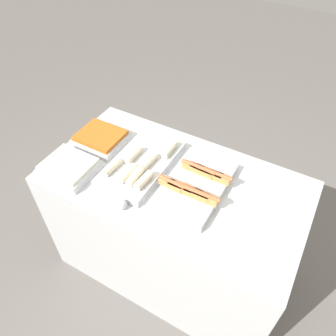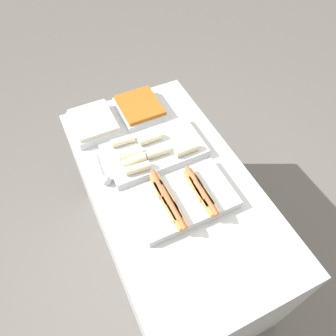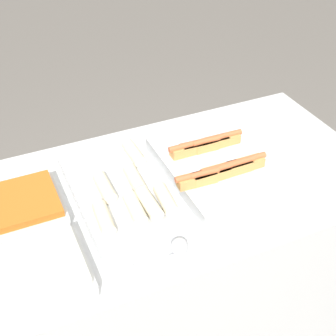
{
  "view_description": "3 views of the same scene",
  "coord_description": "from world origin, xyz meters",
  "px_view_note": "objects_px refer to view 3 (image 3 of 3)",
  "views": [
    {
      "loc": [
        0.6,
        -1.12,
        2.32
      ],
      "look_at": [
        -0.04,
        0.0,
        1.02
      ],
      "focal_mm": 35.0,
      "sensor_mm": 36.0,
      "label": 1
    },
    {
      "loc": [
        0.88,
        -0.44,
        2.37
      ],
      "look_at": [
        -0.04,
        0.0,
        1.02
      ],
      "focal_mm": 35.0,
      "sensor_mm": 36.0,
      "label": 2
    },
    {
      "loc": [
        -0.58,
        -1.19,
        2.02
      ],
      "look_at": [
        -0.04,
        0.0,
        1.02
      ],
      "focal_mm": 50.0,
      "sensor_mm": 36.0,
      "label": 3
    }
  ],
  "objects_px": {
    "tray_side_front": "(35,274)",
    "serving_spoon_near": "(176,248)",
    "tray_hotdogs": "(211,166)",
    "tray_side_back": "(16,209)",
    "tray_wraps": "(123,193)"
  },
  "relations": [
    {
      "from": "tray_side_back",
      "to": "tray_side_front",
      "type": "bearing_deg",
      "value": -90.0
    },
    {
      "from": "tray_side_back",
      "to": "serving_spoon_near",
      "type": "bearing_deg",
      "value": -41.76
    },
    {
      "from": "tray_side_front",
      "to": "serving_spoon_near",
      "type": "relative_size",
      "value": 1.24
    },
    {
      "from": "tray_wraps",
      "to": "tray_side_back",
      "type": "bearing_deg",
      "value": 168.71
    },
    {
      "from": "tray_wraps",
      "to": "tray_side_front",
      "type": "bearing_deg",
      "value": -146.77
    },
    {
      "from": "tray_wraps",
      "to": "tray_side_back",
      "type": "height_order",
      "value": "tray_wraps"
    },
    {
      "from": "tray_side_front",
      "to": "serving_spoon_near",
      "type": "height_order",
      "value": "tray_side_front"
    },
    {
      "from": "tray_hotdogs",
      "to": "tray_side_back",
      "type": "xyz_separation_m",
      "value": [
        -0.7,
        0.06,
        -0.0
      ]
    },
    {
      "from": "tray_side_back",
      "to": "serving_spoon_near",
      "type": "xyz_separation_m",
      "value": [
        0.41,
        -0.37,
        -0.01
      ]
    },
    {
      "from": "tray_wraps",
      "to": "serving_spoon_near",
      "type": "distance_m",
      "value": 0.3
    },
    {
      "from": "tray_hotdogs",
      "to": "serving_spoon_near",
      "type": "xyz_separation_m",
      "value": [
        -0.29,
        -0.31,
        -0.01
      ]
    },
    {
      "from": "tray_wraps",
      "to": "tray_hotdogs",
      "type": "bearing_deg",
      "value": 1.49
    },
    {
      "from": "tray_wraps",
      "to": "tray_side_front",
      "type": "height_order",
      "value": "tray_wraps"
    },
    {
      "from": "tray_side_front",
      "to": "serving_spoon_near",
      "type": "bearing_deg",
      "value": -9.5
    },
    {
      "from": "tray_side_front",
      "to": "tray_hotdogs",
      "type": "bearing_deg",
      "value": 18.77
    }
  ]
}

